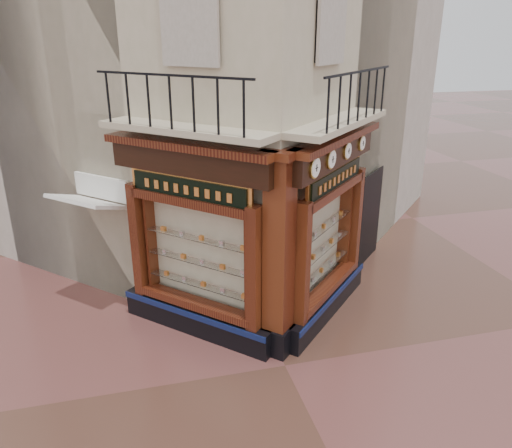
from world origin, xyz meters
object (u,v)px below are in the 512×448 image
object	(u,v)px
clock_c	(347,151)
clock_b	(331,159)
clock_d	(362,143)
clock_a	(315,168)
signboard_left	(188,189)
awning	(100,304)
signboard_right	(336,178)
corner_pilaster	(279,260)

from	to	relation	value
clock_c	clock_b	bearing A→B (deg)	180.00
clock_c	clock_d	xyz separation A→B (m)	(0.60, 0.60, -0.00)
clock_a	signboard_left	xyz separation A→B (m)	(-2.09, 0.99, -0.52)
signboard_left	awning	bearing A→B (deg)	4.03
clock_a	awning	world-z (taller)	clock_a
clock_d	signboard_right	xyz separation A→B (m)	(-0.86, -0.70, -0.52)
corner_pilaster	clock_d	bearing A→B (deg)	-8.51
clock_b	corner_pilaster	bearing A→B (deg)	160.21
clock_d	corner_pilaster	bearing A→B (deg)	171.49
clock_b	clock_c	distance (m)	0.82
corner_pilaster	signboard_right	distance (m)	2.12
corner_pilaster	signboard_right	xyz separation A→B (m)	(1.46, 1.01, 1.15)
clock_b	clock_c	world-z (taller)	clock_b
clock_d	signboard_left	xyz separation A→B (m)	(-3.78, -0.70, -0.52)
clock_b	clock_c	bearing A→B (deg)	-0.00
signboard_left	corner_pilaster	bearing A→B (deg)	-169.75
clock_a	signboard_left	world-z (taller)	clock_a
awning	signboard_left	size ratio (longest dim) A/B	0.78
clock_b	signboard_left	distance (m)	2.70
corner_pilaster	clock_b	size ratio (longest dim) A/B	10.52
signboard_right	awning	bearing A→B (deg)	115.71
corner_pilaster	clock_c	distance (m)	2.65
clock_b	awning	bearing A→B (deg)	109.42
clock_c	signboard_right	bearing A→B (deg)	157.01
clock_c	signboard_right	size ratio (longest dim) A/B	0.19
clock_d	signboard_right	world-z (taller)	clock_d
corner_pilaster	awning	xyz separation A→B (m)	(-3.43, 2.73, -1.95)
corner_pilaster	clock_b	xyz separation A→B (m)	(1.14, 0.54, 1.67)
clock_b	signboard_left	world-z (taller)	clock_b
clock_a	awning	distance (m)	6.07
clock_c	signboard_left	bearing A→B (deg)	136.91
clock_a	awning	size ratio (longest dim) A/B	0.25
clock_a	clock_d	distance (m)	2.40
clock_c	signboard_right	world-z (taller)	clock_c
signboard_right	clock_b	bearing A→B (deg)	-168.90
clock_c	signboard_left	distance (m)	3.23
awning	signboard_right	xyz separation A→B (m)	(4.89, -1.71, 3.10)
clock_a	clock_c	distance (m)	1.55
signboard_right	corner_pilaster	bearing A→B (deg)	169.75
signboard_left	signboard_right	bearing A→B (deg)	-135.00
clock_a	clock_b	world-z (taller)	clock_a
clock_b	clock_d	world-z (taller)	clock_b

